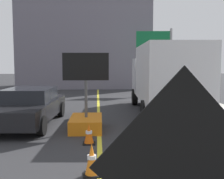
% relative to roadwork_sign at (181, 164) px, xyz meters
% --- Properties ---
extents(lane_center_stripe, '(0.14, 36.00, 0.01)m').
position_rel_roadwork_sign_xyz_m(lane_center_stripe, '(-0.67, 3.74, -1.47)').
color(lane_center_stripe, yellow).
rests_on(lane_center_stripe, ground).
extents(roadwork_sign, '(1.61, 0.32, 2.33)m').
position_rel_roadwork_sign_xyz_m(roadwork_sign, '(0.00, 0.00, 0.00)').
color(roadwork_sign, '#593819').
rests_on(roadwork_sign, ground).
extents(arrow_board_trailer, '(1.60, 1.81, 2.70)m').
position_rel_roadwork_sign_xyz_m(arrow_board_trailer, '(-1.13, 7.28, -0.99)').
color(arrow_board_trailer, orange).
rests_on(arrow_board_trailer, ground).
extents(box_truck, '(2.86, 7.38, 3.12)m').
position_rel_roadwork_sign_xyz_m(box_truck, '(2.39, 10.22, 0.25)').
color(box_truck, black).
rests_on(box_truck, ground).
extents(pickup_car, '(2.31, 4.94, 1.38)m').
position_rel_roadwork_sign_xyz_m(pickup_car, '(-3.35, 8.28, -0.77)').
color(pickup_car, black).
rests_on(pickup_car, ground).
extents(highway_guide_sign, '(2.78, 0.36, 5.00)m').
position_rel_roadwork_sign_xyz_m(highway_guide_sign, '(4.22, 19.03, 1.95)').
color(highway_guide_sign, gray).
rests_on(highway_guide_sign, ground).
extents(far_building_block, '(12.12, 6.09, 9.33)m').
position_rel_roadwork_sign_xyz_m(far_building_block, '(-1.86, 25.08, 3.20)').
color(far_building_block, slate).
rests_on(far_building_block, ground).
extents(traffic_cone_mid_lane, '(0.36, 0.36, 0.69)m').
position_rel_roadwork_sign_xyz_m(traffic_cone_mid_lane, '(-0.85, 3.30, -1.13)').
color(traffic_cone_mid_lane, black).
rests_on(traffic_cone_mid_lane, ground).
extents(traffic_cone_far_lane, '(0.36, 0.36, 0.60)m').
position_rel_roadwork_sign_xyz_m(traffic_cone_far_lane, '(-0.98, 5.56, -1.18)').
color(traffic_cone_far_lane, black).
rests_on(traffic_cone_far_lane, ground).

